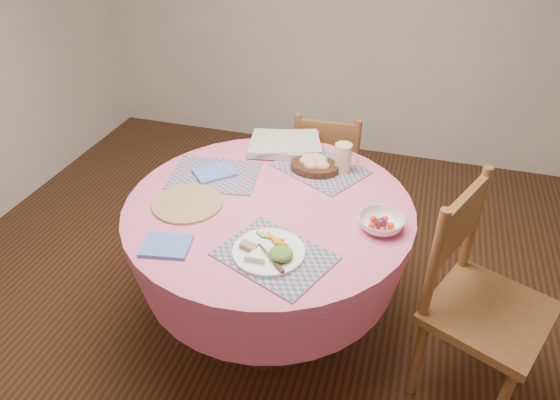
{
  "coord_description": "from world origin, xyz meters",
  "views": [
    {
      "loc": [
        0.55,
        -1.66,
        1.96
      ],
      "look_at": [
        0.05,
        0.0,
        0.78
      ],
      "focal_mm": 32.0,
      "sensor_mm": 36.0,
      "label": 1
    }
  ],
  "objects_px": {
    "chair_back": "(328,173)",
    "wicker_trivet": "(188,203)",
    "dinner_plate": "(270,251)",
    "fruit_bowl": "(381,223)",
    "bread_bowl": "(314,164)",
    "latte_mug": "(343,158)",
    "chair_right": "(477,298)",
    "dining_table": "(269,239)"
  },
  "relations": [
    {
      "from": "chair_right",
      "to": "wicker_trivet",
      "type": "relative_size",
      "value": 3.28
    },
    {
      "from": "fruit_bowl",
      "to": "dinner_plate",
      "type": "bearing_deg",
      "value": -142.66
    },
    {
      "from": "wicker_trivet",
      "to": "bread_bowl",
      "type": "relative_size",
      "value": 1.3
    },
    {
      "from": "wicker_trivet",
      "to": "chair_back",
      "type": "bearing_deg",
      "value": 65.24
    },
    {
      "from": "dining_table",
      "to": "chair_back",
      "type": "height_order",
      "value": "chair_back"
    },
    {
      "from": "chair_back",
      "to": "dinner_plate",
      "type": "relative_size",
      "value": 3.15
    },
    {
      "from": "chair_right",
      "to": "fruit_bowl",
      "type": "height_order",
      "value": "chair_right"
    },
    {
      "from": "wicker_trivet",
      "to": "fruit_bowl",
      "type": "height_order",
      "value": "fruit_bowl"
    },
    {
      "from": "chair_right",
      "to": "wicker_trivet",
      "type": "bearing_deg",
      "value": 115.54
    },
    {
      "from": "wicker_trivet",
      "to": "latte_mug",
      "type": "bearing_deg",
      "value": 38.44
    },
    {
      "from": "bread_bowl",
      "to": "fruit_bowl",
      "type": "height_order",
      "value": "bread_bowl"
    },
    {
      "from": "chair_right",
      "to": "latte_mug",
      "type": "bearing_deg",
      "value": 80.63
    },
    {
      "from": "dining_table",
      "to": "latte_mug",
      "type": "height_order",
      "value": "latte_mug"
    },
    {
      "from": "chair_back",
      "to": "wicker_trivet",
      "type": "bearing_deg",
      "value": 63.48
    },
    {
      "from": "latte_mug",
      "to": "fruit_bowl",
      "type": "relative_size",
      "value": 0.67
    },
    {
      "from": "fruit_bowl",
      "to": "chair_right",
      "type": "bearing_deg",
      "value": -3.58
    },
    {
      "from": "dining_table",
      "to": "chair_back",
      "type": "distance_m",
      "value": 0.84
    },
    {
      "from": "dining_table",
      "to": "chair_right",
      "type": "height_order",
      "value": "chair_right"
    },
    {
      "from": "latte_mug",
      "to": "chair_back",
      "type": "bearing_deg",
      "value": 108.03
    },
    {
      "from": "wicker_trivet",
      "to": "dinner_plate",
      "type": "xyz_separation_m",
      "value": [
        0.44,
        -0.22,
        0.02
      ]
    },
    {
      "from": "latte_mug",
      "to": "dinner_plate",
      "type": "bearing_deg",
      "value": -101.85
    },
    {
      "from": "fruit_bowl",
      "to": "bread_bowl",
      "type": "bearing_deg",
      "value": 134.58
    },
    {
      "from": "dinner_plate",
      "to": "fruit_bowl",
      "type": "distance_m",
      "value": 0.47
    },
    {
      "from": "dinner_plate",
      "to": "bread_bowl",
      "type": "xyz_separation_m",
      "value": [
        0.01,
        0.65,
        0.02
      ]
    },
    {
      "from": "chair_right",
      "to": "latte_mug",
      "type": "distance_m",
      "value": 0.83
    },
    {
      "from": "chair_back",
      "to": "fruit_bowl",
      "type": "height_order",
      "value": "chair_back"
    },
    {
      "from": "chair_back",
      "to": "wicker_trivet",
      "type": "height_order",
      "value": "chair_back"
    },
    {
      "from": "fruit_bowl",
      "to": "wicker_trivet",
      "type": "bearing_deg",
      "value": -175.35
    },
    {
      "from": "dining_table",
      "to": "chair_right",
      "type": "distance_m",
      "value": 0.9
    },
    {
      "from": "bread_bowl",
      "to": "latte_mug",
      "type": "relative_size",
      "value": 1.69
    },
    {
      "from": "chair_back",
      "to": "latte_mug",
      "type": "xyz_separation_m",
      "value": [
        0.15,
        -0.47,
        0.38
      ]
    },
    {
      "from": "chair_right",
      "to": "bread_bowl",
      "type": "distance_m",
      "value": 0.91
    },
    {
      "from": "latte_mug",
      "to": "fruit_bowl",
      "type": "distance_m",
      "value": 0.46
    },
    {
      "from": "chair_back",
      "to": "bread_bowl",
      "type": "bearing_deg",
      "value": 90.91
    },
    {
      "from": "wicker_trivet",
      "to": "dining_table",
      "type": "bearing_deg",
      "value": 17.38
    },
    {
      "from": "dinner_plate",
      "to": "fruit_bowl",
      "type": "height_order",
      "value": "dinner_plate"
    },
    {
      "from": "wicker_trivet",
      "to": "fruit_bowl",
      "type": "xyz_separation_m",
      "value": [
        0.81,
        0.07,
        0.02
      ]
    },
    {
      "from": "chair_back",
      "to": "chair_right",
      "type": "bearing_deg",
      "value": 130.2
    },
    {
      "from": "bread_bowl",
      "to": "chair_right",
      "type": "bearing_deg",
      "value": -26.6
    },
    {
      "from": "wicker_trivet",
      "to": "fruit_bowl",
      "type": "relative_size",
      "value": 1.47
    },
    {
      "from": "chair_back",
      "to": "dinner_plate",
      "type": "height_order",
      "value": "chair_back"
    },
    {
      "from": "bread_bowl",
      "to": "wicker_trivet",
      "type": "bearing_deg",
      "value": -136.52
    }
  ]
}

